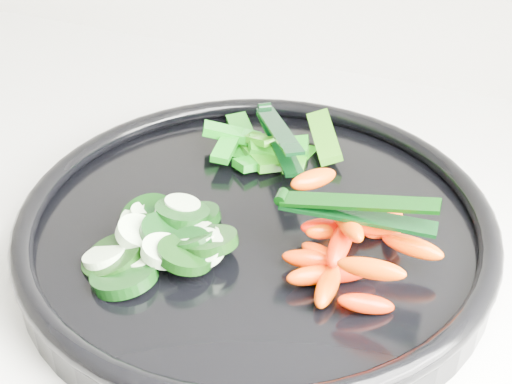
% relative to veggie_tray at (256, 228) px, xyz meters
% --- Properties ---
extents(veggie_tray, '(0.46, 0.46, 0.04)m').
position_rel_veggie_tray_xyz_m(veggie_tray, '(0.00, 0.00, 0.00)').
color(veggie_tray, black).
rests_on(veggie_tray, counter).
extents(cucumber_pile, '(0.12, 0.14, 0.04)m').
position_rel_veggie_tray_xyz_m(cucumber_pile, '(-0.06, -0.05, 0.01)').
color(cucumber_pile, black).
rests_on(cucumber_pile, veggie_tray).
extents(carrot_pile, '(0.13, 0.14, 0.05)m').
position_rel_veggie_tray_xyz_m(carrot_pile, '(0.08, -0.01, 0.02)').
color(carrot_pile, '#E93000').
rests_on(carrot_pile, veggie_tray).
extents(pepper_pile, '(0.13, 0.11, 0.04)m').
position_rel_veggie_tray_xyz_m(pepper_pile, '(-0.03, 0.10, 0.01)').
color(pepper_pile, '#0D6709').
rests_on(pepper_pile, veggie_tray).
extents(tong_carrot, '(0.11, 0.03, 0.02)m').
position_rel_veggie_tray_xyz_m(tong_carrot, '(0.08, -0.02, 0.05)').
color(tong_carrot, black).
rests_on(tong_carrot, carrot_pile).
extents(tong_pepper, '(0.08, 0.10, 0.02)m').
position_rel_veggie_tray_xyz_m(tong_pepper, '(-0.02, 0.10, 0.03)').
color(tong_pepper, black).
rests_on(tong_pepper, pepper_pile).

